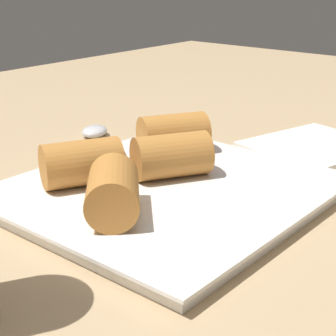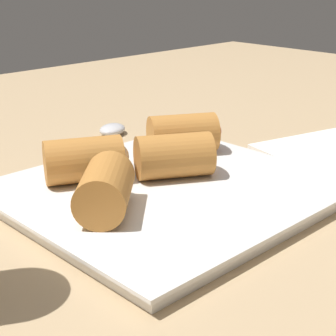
% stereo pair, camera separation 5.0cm
% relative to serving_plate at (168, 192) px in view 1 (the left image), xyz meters
% --- Properties ---
extents(table_surface, '(1.80, 1.40, 0.02)m').
position_rel_serving_plate_xyz_m(table_surface, '(-0.02, 0.02, -0.02)').
color(table_surface, tan).
rests_on(table_surface, ground).
extents(serving_plate, '(0.28, 0.26, 0.01)m').
position_rel_serving_plate_xyz_m(serving_plate, '(0.00, 0.00, 0.00)').
color(serving_plate, white).
rests_on(serving_plate, table_surface).
extents(roll_front_left, '(0.08, 0.07, 0.04)m').
position_rel_serving_plate_xyz_m(roll_front_left, '(-0.02, -0.01, 0.03)').
color(roll_front_left, '#B77533').
rests_on(roll_front_left, serving_plate).
extents(roll_front_right, '(0.08, 0.07, 0.04)m').
position_rel_serving_plate_xyz_m(roll_front_right, '(0.05, -0.06, 0.03)').
color(roll_front_right, '#B77533').
rests_on(roll_front_right, serving_plate).
extents(roll_back_left, '(0.08, 0.07, 0.04)m').
position_rel_serving_plate_xyz_m(roll_back_left, '(-0.08, -0.06, 0.03)').
color(roll_back_left, '#B77533').
rests_on(roll_back_left, serving_plate).
extents(roll_back_right, '(0.08, 0.08, 0.04)m').
position_rel_serving_plate_xyz_m(roll_back_right, '(0.08, 0.01, 0.03)').
color(roll_back_right, '#B77533').
rests_on(roll_back_right, serving_plate).
extents(spoon, '(0.17, 0.09, 0.01)m').
position_rel_serving_plate_xyz_m(spoon, '(-0.08, -0.20, -0.00)').
color(spoon, silver).
rests_on(spoon, table_surface).
extents(napkin, '(0.17, 0.16, 0.01)m').
position_rel_serving_plate_xyz_m(napkin, '(-0.23, 0.03, -0.00)').
color(napkin, white).
rests_on(napkin, table_surface).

